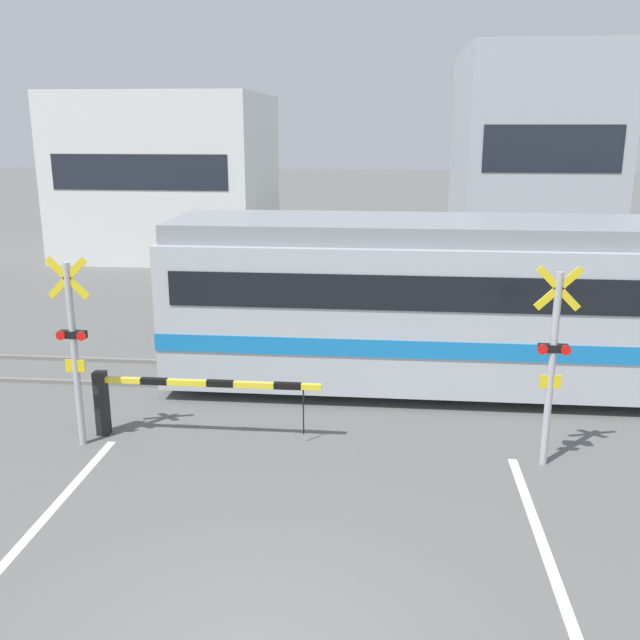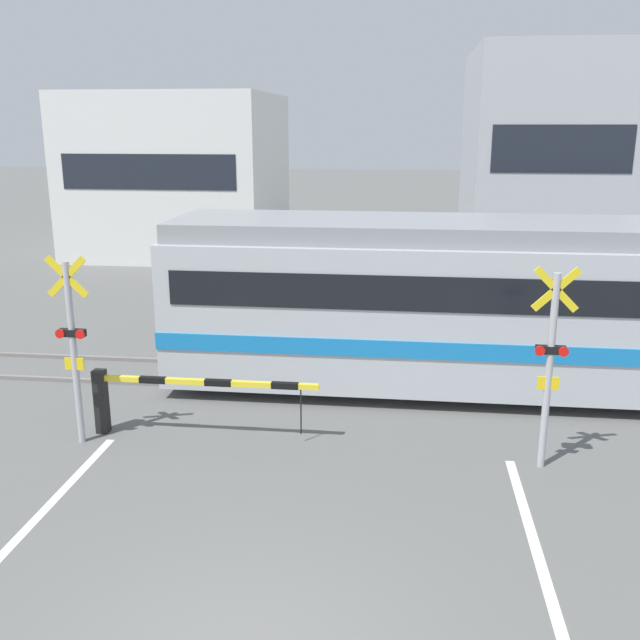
# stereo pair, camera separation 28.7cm
# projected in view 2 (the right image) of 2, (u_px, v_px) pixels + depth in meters

# --- Properties ---
(rail_track_near) EXTENTS (50.00, 0.10, 0.08)m
(rail_track_near) POSITION_uv_depth(u_px,v_px,m) (322.00, 391.00, 14.08)
(rail_track_near) COLOR gray
(rail_track_near) RESTS_ON ground_plane
(rail_track_far) EXTENTS (50.00, 0.10, 0.08)m
(rail_track_far) POSITION_uv_depth(u_px,v_px,m) (330.00, 367.00, 15.45)
(rail_track_far) COLOR gray
(rail_track_far) RESTS_ON ground_plane
(commuter_train) EXTENTS (16.13, 3.00, 3.36)m
(commuter_train) POSITION_uv_depth(u_px,v_px,m) (583.00, 303.00, 13.73)
(commuter_train) COLOR #B7BCC1
(commuter_train) RESTS_ON ground_plane
(crossing_barrier_near) EXTENTS (3.85, 0.20, 1.13)m
(crossing_barrier_near) POSITION_uv_depth(u_px,v_px,m) (156.00, 392.00, 11.98)
(crossing_barrier_near) COLOR black
(crossing_barrier_near) RESTS_ON ground_plane
(crossing_barrier_far) EXTENTS (3.85, 0.20, 1.13)m
(crossing_barrier_far) POSITION_uv_depth(u_px,v_px,m) (445.00, 310.00, 17.25)
(crossing_barrier_far) COLOR black
(crossing_barrier_far) RESTS_ON ground_plane
(crossing_signal_left) EXTENTS (0.68, 0.15, 3.16)m
(crossing_signal_left) POSITION_uv_depth(u_px,v_px,m) (73.00, 342.00, 11.47)
(crossing_signal_left) COLOR #B2B2B7
(crossing_signal_left) RESTS_ON ground_plane
(crossing_signal_right) EXTENTS (0.68, 0.15, 3.16)m
(crossing_signal_right) POSITION_uv_depth(u_px,v_px,m) (550.00, 360.00, 10.61)
(crossing_signal_right) COLOR #B2B2B7
(crossing_signal_right) RESTS_ON ground_plane
(pedestrian) EXTENTS (0.38, 0.22, 1.65)m
(pedestrian) POSITION_uv_depth(u_px,v_px,m) (361.00, 278.00, 20.00)
(pedestrian) COLOR #33384C
(pedestrian) RESTS_ON ground_plane
(building_left_of_street) EXTENTS (7.69, 7.84, 6.32)m
(building_left_of_street) POSITION_uv_depth(u_px,v_px,m) (182.00, 174.00, 29.42)
(building_left_of_street) COLOR white
(building_left_of_street) RESTS_ON ground_plane
(building_right_of_street) EXTENTS (5.50, 7.84, 7.88)m
(building_right_of_street) POSITION_uv_depth(u_px,v_px,m) (540.00, 156.00, 27.55)
(building_right_of_street) COLOR #B2B7BC
(building_right_of_street) RESTS_ON ground_plane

